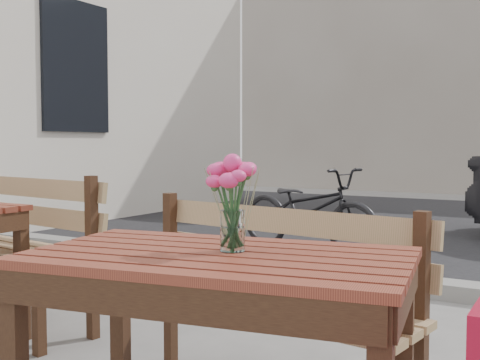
# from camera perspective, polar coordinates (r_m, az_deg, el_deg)

# --- Properties ---
(street) EXTENTS (30.00, 8.12, 0.12)m
(street) POSITION_cam_1_polar(r_m,az_deg,el_deg) (6.81, 20.04, -6.11)
(street) COLOR black
(street) RESTS_ON ground
(main_table) EXTENTS (1.36, 0.94, 0.77)m
(main_table) POSITION_cam_1_polar(r_m,az_deg,el_deg) (2.04, -2.11, -10.42)
(main_table) COLOR maroon
(main_table) RESTS_ON ground
(main_bench) EXTENTS (1.50, 0.63, 0.90)m
(main_bench) POSITION_cam_1_polar(r_m,az_deg,el_deg) (2.65, 2.47, -9.32)
(main_bench) COLOR #A18253
(main_bench) RESTS_ON ground
(main_vase) EXTENTS (0.18, 0.18, 0.33)m
(main_vase) POSITION_cam_1_polar(r_m,az_deg,el_deg) (2.01, -0.72, -1.04)
(main_vase) COLOR white
(main_vase) RESTS_ON main_table
(second_bench) EXTENTS (1.61, 0.66, 0.97)m
(second_bench) POSITION_cam_1_polar(r_m,az_deg,el_deg) (4.13, -21.00, -4.35)
(second_bench) COLOR #A18253
(second_bench) RESTS_ON ground
(bicycle) EXTENTS (1.79, 0.94, 0.90)m
(bicycle) POSITION_cam_1_polar(r_m,az_deg,el_deg) (6.31, 6.42, -2.83)
(bicycle) COLOR black
(bicycle) RESTS_ON ground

